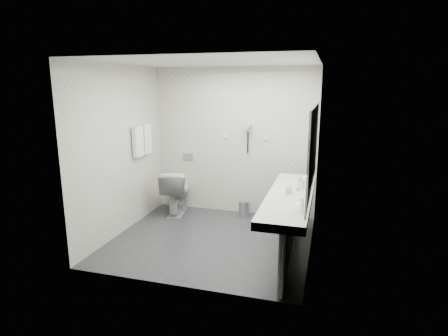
% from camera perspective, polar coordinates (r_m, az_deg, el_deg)
% --- Properties ---
extents(floor, '(2.80, 2.80, 0.00)m').
position_cam_1_polar(floor, '(5.47, -1.98, -11.04)').
color(floor, '#28282D').
rests_on(floor, ground).
extents(ceiling, '(2.80, 2.80, 0.00)m').
position_cam_1_polar(ceiling, '(5.01, -2.21, 16.13)').
color(ceiling, silver).
rests_on(ceiling, wall_back).
extents(wall_back, '(2.80, 0.00, 2.80)m').
position_cam_1_polar(wall_back, '(6.32, 1.58, 4.07)').
color(wall_back, beige).
rests_on(wall_back, floor).
extents(wall_front, '(2.80, 0.00, 2.80)m').
position_cam_1_polar(wall_front, '(3.91, -8.02, -1.53)').
color(wall_front, beige).
rests_on(wall_front, floor).
extents(wall_left, '(0.00, 2.60, 2.60)m').
position_cam_1_polar(wall_left, '(5.68, -15.66, 2.60)').
color(wall_left, beige).
rests_on(wall_left, floor).
extents(wall_right, '(0.00, 2.60, 2.60)m').
position_cam_1_polar(wall_right, '(4.85, 13.84, 1.02)').
color(wall_right, beige).
rests_on(wall_right, floor).
extents(vanity_counter, '(0.55, 2.20, 0.10)m').
position_cam_1_polar(vanity_counter, '(4.78, 10.15, -4.53)').
color(vanity_counter, silver).
rests_on(vanity_counter, floor).
extents(vanity_panel, '(0.03, 2.15, 0.75)m').
position_cam_1_polar(vanity_panel, '(4.92, 10.25, -9.28)').
color(vanity_panel, gray).
rests_on(vanity_panel, floor).
extents(vanity_post_near, '(0.06, 0.06, 0.75)m').
position_cam_1_polar(vanity_post_near, '(3.98, 9.06, -14.81)').
color(vanity_post_near, silver).
rests_on(vanity_post_near, floor).
extents(vanity_post_far, '(0.06, 0.06, 0.75)m').
position_cam_1_polar(vanity_post_far, '(5.90, 11.61, -5.59)').
color(vanity_post_far, silver).
rests_on(vanity_post_far, floor).
extents(mirror, '(0.02, 2.20, 1.05)m').
position_cam_1_polar(mirror, '(4.62, 13.68, 2.98)').
color(mirror, '#B2BCC6').
rests_on(mirror, wall_right).
extents(basin_near, '(0.40, 0.31, 0.05)m').
position_cam_1_polar(basin_near, '(4.16, 9.20, -6.66)').
color(basin_near, silver).
rests_on(basin_near, vanity_counter).
extents(basin_far, '(0.40, 0.31, 0.05)m').
position_cam_1_polar(basin_far, '(5.40, 10.90, -2.18)').
color(basin_far, silver).
rests_on(basin_far, vanity_counter).
extents(faucet_near, '(0.04, 0.04, 0.15)m').
position_cam_1_polar(faucet_near, '(4.11, 11.95, -5.67)').
color(faucet_near, silver).
rests_on(faucet_near, vanity_counter).
extents(faucet_far, '(0.04, 0.04, 0.15)m').
position_cam_1_polar(faucet_far, '(5.36, 13.01, -1.39)').
color(faucet_far, silver).
rests_on(faucet_far, vanity_counter).
extents(soap_bottle_a, '(0.07, 0.07, 0.12)m').
position_cam_1_polar(soap_bottle_a, '(4.73, 9.81, -3.34)').
color(soap_bottle_a, white).
rests_on(soap_bottle_a, vanity_counter).
extents(soap_bottle_b, '(0.08, 0.08, 0.09)m').
position_cam_1_polar(soap_bottle_b, '(4.94, 11.32, -2.91)').
color(soap_bottle_b, white).
rests_on(soap_bottle_b, vanity_counter).
extents(soap_bottle_c, '(0.05, 0.05, 0.11)m').
position_cam_1_polar(soap_bottle_c, '(4.79, 10.24, -3.21)').
color(soap_bottle_c, white).
rests_on(soap_bottle_c, vanity_counter).
extents(glass_left, '(0.06, 0.06, 0.10)m').
position_cam_1_polar(glass_left, '(5.01, 12.09, -2.64)').
color(glass_left, silver).
rests_on(glass_left, vanity_counter).
extents(glass_right, '(0.07, 0.07, 0.11)m').
position_cam_1_polar(glass_right, '(5.12, 11.70, -2.25)').
color(glass_right, silver).
rests_on(glass_right, vanity_counter).
extents(toilet, '(0.55, 0.82, 0.77)m').
position_cam_1_polar(toilet, '(6.47, -7.36, -3.66)').
color(toilet, silver).
rests_on(toilet, floor).
extents(flush_plate, '(0.18, 0.02, 0.12)m').
position_cam_1_polar(flush_plate, '(6.62, -5.61, 1.78)').
color(flush_plate, '#B2B5BA').
rests_on(flush_plate, wall_back).
extents(pedal_bin, '(0.24, 0.24, 0.26)m').
position_cam_1_polar(pedal_bin, '(6.34, 3.13, -6.37)').
color(pedal_bin, '#B2B5BA').
rests_on(pedal_bin, floor).
extents(bin_lid, '(0.18, 0.18, 0.02)m').
position_cam_1_polar(bin_lid, '(6.30, 3.14, -5.19)').
color(bin_lid, '#B2B5BA').
rests_on(bin_lid, pedal_bin).
extents(towel_rail, '(0.02, 0.62, 0.02)m').
position_cam_1_polar(towel_rail, '(6.08, -12.72, 6.27)').
color(towel_rail, silver).
rests_on(towel_rail, wall_left).
extents(towel_near, '(0.07, 0.24, 0.48)m').
position_cam_1_polar(towel_near, '(5.98, -13.17, 4.02)').
color(towel_near, white).
rests_on(towel_near, towel_rail).
extents(towel_far, '(0.07, 0.24, 0.48)m').
position_cam_1_polar(towel_far, '(6.23, -11.92, 4.41)').
color(towel_far, white).
rests_on(towel_far, towel_rail).
extents(dryer_cradle, '(0.10, 0.04, 0.14)m').
position_cam_1_polar(dryer_cradle, '(6.20, 3.77, 6.21)').
color(dryer_cradle, '#9C9BA1').
rests_on(dryer_cradle, wall_back).
extents(dryer_barrel, '(0.08, 0.14, 0.08)m').
position_cam_1_polar(dryer_barrel, '(6.13, 3.64, 6.42)').
color(dryer_barrel, '#9C9BA1').
rests_on(dryer_barrel, dryer_cradle).
extents(dryer_cord, '(0.02, 0.02, 0.35)m').
position_cam_1_polar(dryer_cord, '(6.22, 3.71, 3.91)').
color(dryer_cord, black).
rests_on(dryer_cord, dryer_cradle).
extents(switch_plate_a, '(0.09, 0.02, 0.09)m').
position_cam_1_polar(switch_plate_a, '(6.34, 0.24, 5.01)').
color(switch_plate_a, silver).
rests_on(switch_plate_a, wall_back).
extents(switch_plate_b, '(0.09, 0.02, 0.09)m').
position_cam_1_polar(switch_plate_b, '(6.18, 6.51, 4.73)').
color(switch_plate_b, silver).
rests_on(switch_plate_b, wall_back).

